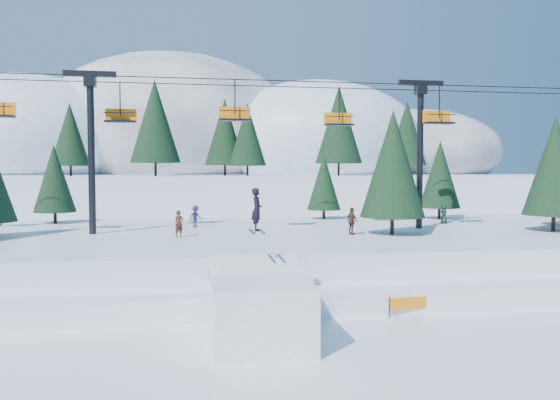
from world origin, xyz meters
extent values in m
plane|color=white|center=(0.00, 0.00, 0.00)|extent=(160.00, 160.00, 0.00)
cube|color=white|center=(0.00, 18.00, 1.25)|extent=(70.00, 22.00, 2.50)
cube|color=white|center=(0.00, 8.00, 0.55)|extent=(70.00, 6.00, 1.10)
cube|color=white|center=(0.00, 68.00, 3.00)|extent=(110.00, 60.00, 6.00)
ellipsoid|color=white|center=(-28.00, 72.00, 11.45)|extent=(36.00, 32.40, 19.80)
ellipsoid|color=#605B59|center=(-6.00, 78.00, 13.26)|extent=(44.00, 39.60, 26.40)
ellipsoid|color=white|center=(18.00, 70.00, 11.42)|extent=(34.00, 30.60, 19.72)
ellipsoid|color=#605B59|center=(38.00, 76.00, 10.12)|extent=(30.00, 27.00, 15.00)
cylinder|color=black|center=(-6.37, 40.06, 6.70)|extent=(0.26, 0.26, 1.40)
cone|color=#1C3D24|center=(-6.37, 40.06, 11.68)|extent=(5.18, 5.18, 8.57)
cylinder|color=black|center=(3.47, 42.36, 6.56)|extent=(0.26, 0.26, 1.12)
cone|color=#1C3D24|center=(3.47, 42.36, 10.57)|extent=(4.17, 4.17, 6.90)
cylinder|color=black|center=(13.44, 40.58, 6.70)|extent=(0.26, 0.26, 1.39)
cone|color=#1C3D24|center=(13.44, 40.58, 11.67)|extent=(5.17, 5.17, 8.56)
cylinder|color=black|center=(-15.20, 42.11, 6.54)|extent=(0.26, 0.26, 1.07)
cone|color=#1C3D24|center=(-15.20, 42.11, 10.38)|extent=(3.99, 3.99, 6.60)
cylinder|color=black|center=(22.56, 43.47, 6.62)|extent=(0.26, 0.26, 1.24)
cone|color=#1C3D24|center=(22.56, 43.47, 11.04)|extent=(4.59, 4.59, 7.60)
cylinder|color=black|center=(1.10, 44.14, 6.61)|extent=(0.26, 0.26, 1.22)
cone|color=#1C3D24|center=(1.10, 44.14, 10.97)|extent=(4.54, 4.54, 7.51)
cube|color=white|center=(-0.32, 2.13, 1.23)|extent=(3.64, 4.50, 2.46)
cube|color=white|center=(-0.32, 4.06, 2.51)|extent=(3.64, 1.57, 0.88)
imported|color=black|center=(-0.22, 3.73, 4.94)|extent=(0.45, 0.66, 1.74)
cube|color=black|center=(-0.42, 3.73, 4.06)|extent=(0.11, 1.65, 0.03)
cube|color=black|center=(-0.02, 3.73, 4.06)|extent=(0.11, 1.65, 0.03)
cylinder|color=black|center=(-9.00, 18.00, 7.50)|extent=(0.44, 0.44, 10.00)
cube|color=black|center=(-9.00, 18.00, 12.60)|extent=(3.20, 0.35, 0.35)
cube|color=black|center=(-9.00, 18.00, 12.15)|extent=(0.70, 0.70, 0.70)
cylinder|color=black|center=(13.00, 18.00, 7.50)|extent=(0.44, 0.44, 10.00)
cube|color=black|center=(13.00, 18.00, 12.60)|extent=(3.20, 0.35, 0.35)
cube|color=black|center=(13.00, 18.00, 12.15)|extent=(0.70, 0.70, 0.70)
cylinder|color=black|center=(2.00, 16.80, 12.30)|extent=(46.00, 0.06, 0.06)
cylinder|color=black|center=(2.00, 19.20, 12.30)|extent=(46.00, 0.06, 0.06)
cylinder|color=black|center=(-7.34, 19.20, 11.20)|extent=(0.08, 0.08, 2.20)
cube|color=black|center=(-7.34, 19.20, 9.75)|extent=(2.00, 0.75, 0.12)
cube|color=orange|center=(-7.34, 19.58, 10.20)|extent=(2.00, 0.10, 0.85)
cylinder|color=black|center=(-7.34, 18.85, 10.30)|extent=(2.00, 0.06, 0.06)
cylinder|color=black|center=(0.00, 16.80, 11.20)|extent=(0.08, 0.08, 2.20)
cube|color=black|center=(0.00, 16.80, 9.75)|extent=(2.00, 0.75, 0.12)
cube|color=orange|center=(0.00, 17.18, 10.20)|extent=(2.00, 0.10, 0.85)
cylinder|color=black|center=(0.00, 16.45, 10.30)|extent=(2.00, 0.06, 0.06)
cylinder|color=black|center=(7.51, 19.20, 11.20)|extent=(0.08, 0.08, 2.20)
cube|color=black|center=(7.51, 19.20, 9.75)|extent=(2.00, 0.75, 0.12)
cube|color=orange|center=(7.51, 19.58, 10.20)|extent=(2.00, 0.10, 0.85)
cylinder|color=black|center=(7.51, 18.85, 10.30)|extent=(2.00, 0.06, 0.06)
cylinder|color=black|center=(13.82, 16.80, 11.20)|extent=(0.08, 0.08, 2.20)
cube|color=black|center=(13.82, 16.80, 9.75)|extent=(2.00, 0.75, 0.12)
cube|color=orange|center=(13.82, 17.18, 10.20)|extent=(2.00, 0.10, 0.85)
cylinder|color=black|center=(13.82, 16.45, 10.30)|extent=(2.00, 0.06, 0.06)
cylinder|color=black|center=(21.07, 14.74, 3.03)|extent=(0.26, 0.26, 1.07)
cone|color=#1C3D24|center=(21.07, 14.74, 6.85)|extent=(3.97, 3.97, 6.57)
cylinder|color=black|center=(17.89, 24.99, 2.96)|extent=(0.26, 0.26, 0.92)
cone|color=#1C3D24|center=(17.89, 24.99, 6.25)|extent=(3.42, 3.42, 5.65)
cylinder|color=black|center=(-13.14, 26.10, 2.92)|extent=(0.26, 0.26, 0.85)
cone|color=#1C3D24|center=(-13.14, 26.10, 5.96)|extent=(3.15, 3.15, 5.22)
cylinder|color=black|center=(8.24, 26.48, 2.88)|extent=(0.26, 0.26, 0.76)
cone|color=#1C3D24|center=(8.24, 26.48, 5.60)|extent=(2.83, 2.83, 4.68)
cylinder|color=black|center=(9.77, 14.75, 3.05)|extent=(0.26, 0.26, 1.10)
cone|color=#1C3D24|center=(9.77, 14.75, 6.97)|extent=(4.08, 4.08, 6.74)
imported|color=#2B244A|center=(-2.50, 21.15, 3.27)|extent=(1.15, 1.06, 1.55)
imported|color=#482718|center=(-3.54, 15.28, 3.32)|extent=(0.71, 0.65, 1.63)
imported|color=#3C281E|center=(7.17, 14.93, 3.36)|extent=(0.74, 1.09, 1.72)
imported|color=#193021|center=(16.26, 20.82, 3.26)|extent=(0.85, 0.88, 1.52)
cylinder|color=black|center=(5.84, 4.80, 0.45)|extent=(0.06, 0.06, 0.90)
cylinder|color=black|center=(8.62, 5.13, 0.45)|extent=(0.06, 0.06, 0.90)
cube|color=orange|center=(7.23, 4.96, 0.55)|extent=(2.78, 0.38, 0.55)
cylinder|color=black|center=(8.97, 5.54, 0.45)|extent=(0.06, 0.06, 0.90)
cylinder|color=black|center=(11.70, 6.20, 0.45)|extent=(0.06, 0.06, 0.90)
cube|color=orange|center=(10.34, 5.87, 0.55)|extent=(2.73, 0.70, 0.55)
camera|label=1|loc=(-2.88, -18.04, 6.48)|focal=35.00mm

